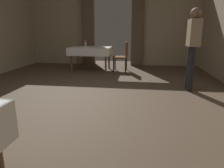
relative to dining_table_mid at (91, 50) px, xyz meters
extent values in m
plane|color=#4C3D2D|center=(0.55, -2.91, -0.66)|extent=(10.08, 10.08, 0.00)
cube|color=tan|center=(-1.40, 1.29, 0.84)|extent=(2.50, 0.12, 3.00)
cube|color=tan|center=(2.50, 1.29, 0.84)|extent=(2.50, 0.12, 3.00)
cube|color=brown|center=(-0.37, 1.15, 0.57)|extent=(0.44, 0.14, 2.46)
cube|color=brown|center=(1.47, 1.15, 0.57)|extent=(0.44, 0.14, 2.46)
cylinder|color=brown|center=(-0.55, -0.34, -0.30)|extent=(0.06, 0.06, 0.71)
cylinder|color=brown|center=(0.55, -0.34, -0.30)|extent=(0.06, 0.06, 0.71)
cylinder|color=brown|center=(-0.55, 0.34, -0.30)|extent=(0.06, 0.06, 0.71)
cylinder|color=brown|center=(0.55, 0.34, -0.30)|extent=(0.06, 0.06, 0.71)
cube|color=brown|center=(0.00, 0.00, 0.07)|extent=(1.26, 0.84, 0.03)
cube|color=white|center=(0.00, 0.00, 0.09)|extent=(1.32, 0.90, 0.01)
cube|color=white|center=(0.00, -0.45, -0.03)|extent=(1.32, 0.02, 0.24)
cube|color=white|center=(0.00, 0.45, -0.03)|extent=(1.32, 0.02, 0.24)
cube|color=white|center=(-0.66, 0.00, -0.03)|extent=(0.02, 0.90, 0.24)
cube|color=white|center=(0.66, 0.00, -0.03)|extent=(0.02, 0.90, 0.24)
cylinder|color=black|center=(0.78, -0.19, -0.45)|extent=(0.04, 0.04, 0.42)
cylinder|color=black|center=(0.78, 0.19, -0.45)|extent=(0.04, 0.04, 0.42)
cylinder|color=black|center=(1.16, -0.19, -0.45)|extent=(0.04, 0.04, 0.42)
cylinder|color=black|center=(1.16, 0.19, -0.45)|extent=(0.04, 0.04, 0.42)
cube|color=brown|center=(0.97, 0.00, -0.22)|extent=(0.44, 0.44, 0.06)
cube|color=brown|center=(1.17, 0.00, 0.03)|extent=(0.05, 0.42, 0.48)
cylinder|color=silver|center=(-0.25, 0.29, 0.17)|extent=(0.06, 0.06, 0.15)
sphere|color=#D84C8C|center=(-0.25, 0.29, 0.27)|extent=(0.07, 0.07, 0.07)
cylinder|color=white|center=(-0.15, -0.11, 0.10)|extent=(0.24, 0.24, 0.01)
cylinder|color=white|center=(0.09, 0.31, 0.10)|extent=(0.22, 0.22, 0.01)
cylinder|color=white|center=(0.37, 0.16, 0.10)|extent=(0.19, 0.19, 0.01)
cylinder|color=black|center=(2.69, -1.90, -0.18)|extent=(0.12, 0.12, 0.95)
cylinder|color=black|center=(2.69, -2.08, -0.18)|extent=(0.12, 0.12, 0.95)
cube|color=gray|center=(2.69, -1.99, 0.57)|extent=(0.22, 0.36, 0.55)
sphere|color=brown|center=(2.69, -1.99, 0.95)|extent=(0.22, 0.22, 0.22)
camera|label=1|loc=(1.62, -6.47, 0.61)|focal=32.36mm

